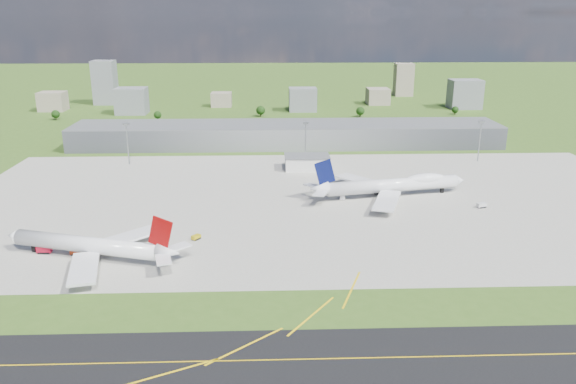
{
  "coord_description": "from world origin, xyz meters",
  "views": [
    {
      "loc": [
        -12.79,
        -226.57,
        90.3
      ],
      "look_at": [
        -3.96,
        26.89,
        9.0
      ],
      "focal_mm": 35.0,
      "sensor_mm": 36.0,
      "label": 1
    }
  ],
  "objects_px": {
    "airliner_blue_quad": "(393,185)",
    "van_white_far": "(482,205)",
    "crash_tender": "(44,250)",
    "tug_yellow": "(196,237)",
    "fire_truck": "(80,250)",
    "airliner_red_twin": "(93,246)",
    "van_white_near": "(342,196)"
  },
  "relations": [
    {
      "from": "airliner_red_twin",
      "to": "tug_yellow",
      "type": "distance_m",
      "value": 41.33
    },
    {
      "from": "airliner_blue_quad",
      "to": "tug_yellow",
      "type": "distance_m",
      "value": 108.45
    },
    {
      "from": "airliner_blue_quad",
      "to": "fire_truck",
      "type": "height_order",
      "value": "airliner_blue_quad"
    },
    {
      "from": "airliner_red_twin",
      "to": "airliner_blue_quad",
      "type": "bearing_deg",
      "value": -133.95
    },
    {
      "from": "airliner_blue_quad",
      "to": "crash_tender",
      "type": "distance_m",
      "value": 165.6
    },
    {
      "from": "airliner_blue_quad",
      "to": "van_white_far",
      "type": "xyz_separation_m",
      "value": [
        39.75,
        -18.8,
        -4.86
      ]
    },
    {
      "from": "fire_truck",
      "to": "tug_yellow",
      "type": "relative_size",
      "value": 1.73
    },
    {
      "from": "fire_truck",
      "to": "van_white_far",
      "type": "distance_m",
      "value": 183.62
    },
    {
      "from": "airliner_blue_quad",
      "to": "tug_yellow",
      "type": "height_order",
      "value": "airliner_blue_quad"
    },
    {
      "from": "crash_tender",
      "to": "fire_truck",
      "type": "bearing_deg",
      "value": -6.02
    },
    {
      "from": "fire_truck",
      "to": "airliner_red_twin",
      "type": "bearing_deg",
      "value": -35.42
    },
    {
      "from": "fire_truck",
      "to": "van_white_near",
      "type": "relative_size",
      "value": 1.27
    },
    {
      "from": "van_white_near",
      "to": "van_white_far",
      "type": "bearing_deg",
      "value": -98.17
    },
    {
      "from": "fire_truck",
      "to": "crash_tender",
      "type": "height_order",
      "value": "fire_truck"
    },
    {
      "from": "fire_truck",
      "to": "van_white_near",
      "type": "xyz_separation_m",
      "value": [
        111.07,
        64.84,
        -0.24
      ]
    },
    {
      "from": "airliner_red_twin",
      "to": "van_white_near",
      "type": "xyz_separation_m",
      "value": [
        104.43,
        69.58,
        -4.0
      ]
    },
    {
      "from": "tug_yellow",
      "to": "van_white_near",
      "type": "bearing_deg",
      "value": -14.73
    },
    {
      "from": "fire_truck",
      "to": "tug_yellow",
      "type": "bearing_deg",
      "value": 17.54
    },
    {
      "from": "crash_tender",
      "to": "tug_yellow",
      "type": "xyz_separation_m",
      "value": [
        57.92,
        11.99,
        -0.5
      ]
    },
    {
      "from": "tug_yellow",
      "to": "van_white_far",
      "type": "relative_size",
      "value": 0.83
    },
    {
      "from": "airliner_blue_quad",
      "to": "van_white_far",
      "type": "distance_m",
      "value": 44.23
    },
    {
      "from": "airliner_red_twin",
      "to": "fire_truck",
      "type": "height_order",
      "value": "airliner_red_twin"
    },
    {
      "from": "airliner_blue_quad",
      "to": "van_white_near",
      "type": "height_order",
      "value": "airliner_blue_quad"
    },
    {
      "from": "crash_tender",
      "to": "tug_yellow",
      "type": "bearing_deg",
      "value": 12.01
    },
    {
      "from": "van_white_near",
      "to": "tug_yellow",
      "type": "bearing_deg",
      "value": 132.51
    },
    {
      "from": "airliner_red_twin",
      "to": "fire_truck",
      "type": "relative_size",
      "value": 9.69
    },
    {
      "from": "crash_tender",
      "to": "van_white_far",
      "type": "relative_size",
      "value": 1.06
    },
    {
      "from": "fire_truck",
      "to": "tug_yellow",
      "type": "xyz_separation_m",
      "value": [
        43.4,
        13.6,
        -0.7
      ]
    },
    {
      "from": "van_white_far",
      "to": "fire_truck",
      "type": "bearing_deg",
      "value": 177.11
    },
    {
      "from": "airliner_blue_quad",
      "to": "fire_truck",
      "type": "distance_m",
      "value": 153.1
    },
    {
      "from": "fire_truck",
      "to": "airliner_blue_quad",
      "type": "bearing_deg",
      "value": 26.41
    },
    {
      "from": "van_white_near",
      "to": "van_white_far",
      "type": "relative_size",
      "value": 1.13
    }
  ]
}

